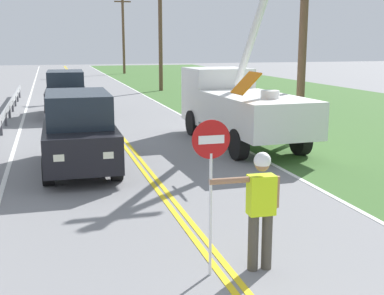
{
  "coord_description": "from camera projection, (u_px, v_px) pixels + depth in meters",
  "views": [
    {
      "loc": [
        -2.4,
        -2.76,
        3.38
      ],
      "look_at": [
        0.46,
        7.35,
        1.2
      ],
      "focal_mm": 47.29,
      "sensor_mm": 36.0,
      "label": 1
    }
  ],
  "objects": [
    {
      "name": "grass_verge_right",
      "position": [
        334.0,
        110.0,
        25.86
      ],
      "size": [
        16.0,
        110.0,
        0.01
      ],
      "primitive_type": "cube",
      "color": "#3D662D",
      "rests_on": "ground"
    },
    {
      "name": "centerline_yellow_left",
      "position": [
        104.0,
        119.0,
        22.75
      ],
      "size": [
        0.11,
        110.0,
        0.01
      ],
      "primitive_type": "cube",
      "color": "yellow",
      "rests_on": "ground"
    },
    {
      "name": "centerline_yellow_right",
      "position": [
        108.0,
        119.0,
        22.8
      ],
      "size": [
        0.11,
        110.0,
        0.01
      ],
      "primitive_type": "cube",
      "color": "yellow",
      "rests_on": "ground"
    },
    {
      "name": "edge_line_right",
      "position": [
        183.0,
        116.0,
        23.73
      ],
      "size": [
        0.12,
        110.0,
        0.01
      ],
      "primitive_type": "cube",
      "color": "silver",
      "rests_on": "ground"
    },
    {
      "name": "edge_line_left",
      "position": [
        22.0,
        123.0,
        21.81
      ],
      "size": [
        0.12,
        110.0,
        0.01
      ],
      "primitive_type": "cube",
      "color": "silver",
      "rests_on": "ground"
    },
    {
      "name": "flagger_worker",
      "position": [
        260.0,
        204.0,
        7.49
      ],
      "size": [
        1.09,
        0.25,
        1.83
      ],
      "color": "#474238",
      "rests_on": "ground"
    },
    {
      "name": "stop_sign_paddle",
      "position": [
        211.0,
        163.0,
        7.17
      ],
      "size": [
        0.56,
        0.04,
        2.33
      ],
      "color": "silver",
      "rests_on": "ground"
    },
    {
      "name": "utility_bucket_truck",
      "position": [
        238.0,
        101.0,
        17.3
      ],
      "size": [
        2.67,
        6.89,
        5.8
      ],
      "color": "white",
      "rests_on": "ground"
    },
    {
      "name": "oncoming_suv_nearest",
      "position": [
        79.0,
        131.0,
        13.59
      ],
      "size": [
        1.97,
        4.63,
        2.1
      ],
      "color": "black",
      "rests_on": "ground"
    },
    {
      "name": "oncoming_suv_second",
      "position": [
        66.0,
        93.0,
        23.76
      ],
      "size": [
        2.03,
        4.66,
        2.1
      ],
      "color": "black",
      "rests_on": "ground"
    },
    {
      "name": "utility_pole_near",
      "position": [
        303.0,
        26.0,
        16.9
      ],
      "size": [
        1.8,
        0.28,
        7.52
      ],
      "color": "brown",
      "rests_on": "ground"
    },
    {
      "name": "utility_pole_mid",
      "position": [
        160.0,
        27.0,
        35.5
      ],
      "size": [
        1.8,
        0.28,
        8.6
      ],
      "color": "brown",
      "rests_on": "ground"
    },
    {
      "name": "utility_pole_far",
      "position": [
        123.0,
        34.0,
        55.59
      ],
      "size": [
        1.8,
        0.28,
        8.37
      ],
      "color": "brown",
      "rests_on": "ground"
    }
  ]
}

